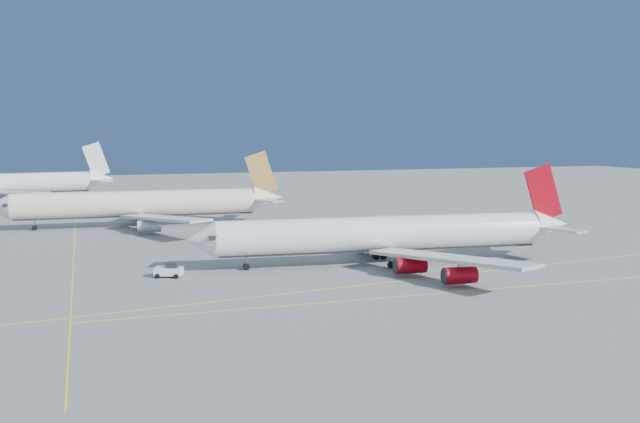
{
  "coord_description": "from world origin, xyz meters",
  "views": [
    {
      "loc": [
        -38.12,
        -95.21,
        21.2
      ],
      "look_at": [
        0.96,
        21.64,
        7.0
      ],
      "focal_mm": 40.0,
      "sensor_mm": 36.0,
      "label": 1
    }
  ],
  "objects_px": {
    "airliner_virgin": "(390,234)",
    "airliner_etihad": "(143,204)",
    "airliner_third": "(1,184)",
    "pushback_tug": "(169,270)"
  },
  "relations": [
    {
      "from": "airliner_etihad",
      "to": "airliner_third",
      "type": "distance_m",
      "value": 77.11
    },
    {
      "from": "airliner_etihad",
      "to": "airliner_third",
      "type": "bearing_deg",
      "value": 119.7
    },
    {
      "from": "airliner_virgin",
      "to": "pushback_tug",
      "type": "relative_size",
      "value": 14.61
    },
    {
      "from": "airliner_third",
      "to": "airliner_virgin",
      "type": "bearing_deg",
      "value": -66.88
    },
    {
      "from": "pushback_tug",
      "to": "airliner_virgin",
      "type": "bearing_deg",
      "value": 22.23
    },
    {
      "from": "airliner_virgin",
      "to": "airliner_third",
      "type": "xyz_separation_m",
      "value": [
        -68.73,
        125.79,
        0.57
      ]
    },
    {
      "from": "airliner_virgin",
      "to": "airliner_third",
      "type": "bearing_deg",
      "value": 123.71
    },
    {
      "from": "airliner_virgin",
      "to": "pushback_tug",
      "type": "distance_m",
      "value": 34.74
    },
    {
      "from": "airliner_third",
      "to": "pushback_tug",
      "type": "height_order",
      "value": "airliner_third"
    },
    {
      "from": "airliner_virgin",
      "to": "airliner_etihad",
      "type": "bearing_deg",
      "value": 125.38
    }
  ]
}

